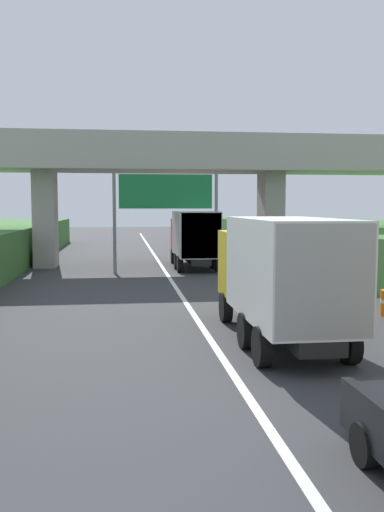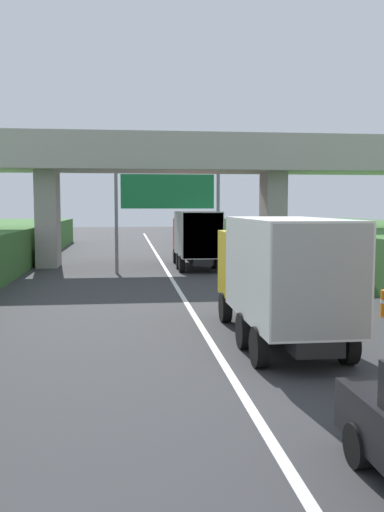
{
  "view_description": "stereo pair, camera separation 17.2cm",
  "coord_description": "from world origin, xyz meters",
  "px_view_note": "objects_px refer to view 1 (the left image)",
  "views": [
    {
      "loc": [
        -2.43,
        -0.03,
        3.76
      ],
      "look_at": [
        0.0,
        19.18,
        2.0
      ],
      "focal_mm": 38.8,
      "sensor_mm": 36.0,
      "label": 1
    },
    {
      "loc": [
        -2.26,
        -0.05,
        3.76
      ],
      "look_at": [
        0.0,
        19.18,
        2.0
      ],
      "focal_mm": 38.8,
      "sensor_mm": 36.0,
      "label": 2
    }
  ],
  "objects_px": {
    "overhead_highway_sign": "(166,199)",
    "construction_barrel_4": "(299,271)",
    "truck_yellow": "(280,273)",
    "construction_barrel_3": "(339,284)",
    "truck_red": "(193,236)"
  },
  "relations": [
    {
      "from": "truck_red",
      "to": "construction_barrel_3",
      "type": "height_order",
      "value": "truck_red"
    },
    {
      "from": "overhead_highway_sign",
      "to": "construction_barrel_4",
      "type": "bearing_deg",
      "value": -30.43
    },
    {
      "from": "construction_barrel_4",
      "to": "construction_barrel_3",
      "type": "bearing_deg",
      "value": -86.99
    },
    {
      "from": "overhead_highway_sign",
      "to": "construction_barrel_4",
      "type": "distance_m",
      "value": 8.37
    },
    {
      "from": "construction_barrel_3",
      "to": "construction_barrel_4",
      "type": "bearing_deg",
      "value": 93.01
    },
    {
      "from": "truck_red",
      "to": "overhead_highway_sign",
      "type": "bearing_deg",
      "value": -128.62
    },
    {
      "from": "overhead_highway_sign",
      "to": "construction_barrel_3",
      "type": "distance_m",
      "value": 11.47
    },
    {
      "from": "truck_yellow",
      "to": "construction_barrel_3",
      "type": "relative_size",
      "value": 8.11
    },
    {
      "from": "truck_yellow",
      "to": "construction_barrel_3",
      "type": "xyz_separation_m",
      "value": [
        4.87,
        7.73,
        -1.47
      ]
    },
    {
      "from": "truck_yellow",
      "to": "construction_barrel_4",
      "type": "xyz_separation_m",
      "value": [
        4.62,
        12.45,
        -1.47
      ]
    },
    {
      "from": "truck_yellow",
      "to": "construction_barrel_4",
      "type": "height_order",
      "value": "truck_yellow"
    },
    {
      "from": "truck_yellow",
      "to": "truck_red",
      "type": "xyz_separation_m",
      "value": [
        0.01,
        18.57,
        0.0
      ]
    },
    {
      "from": "construction_barrel_3",
      "to": "construction_barrel_4",
      "type": "xyz_separation_m",
      "value": [
        -0.25,
        4.72,
        0.0
      ]
    },
    {
      "from": "truck_red",
      "to": "construction_barrel_3",
      "type": "relative_size",
      "value": 8.11
    },
    {
      "from": "overhead_highway_sign",
      "to": "truck_red",
      "type": "xyz_separation_m",
      "value": [
        1.86,
        2.32,
        -2.24
      ]
    }
  ]
}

